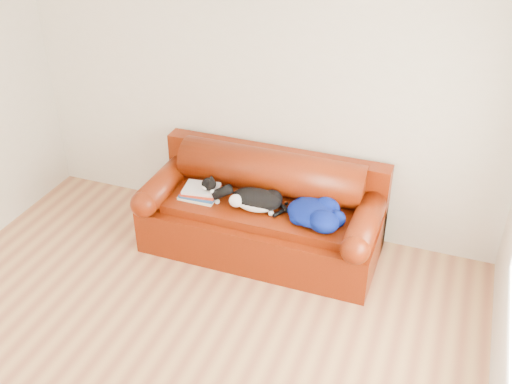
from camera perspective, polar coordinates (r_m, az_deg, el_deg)
ground at (r=4.63m, az=-8.64°, el=-15.28°), size 4.50×4.50×0.00m
room_shell at (r=3.56m, az=-8.88°, el=2.96°), size 4.52×4.02×2.61m
sofa_base at (r=5.42m, az=0.53°, el=-3.37°), size 2.10×0.90×0.50m
sofa_back at (r=5.45m, az=1.42°, el=0.63°), size 2.10×1.01×0.88m
book_stack at (r=5.36m, az=-5.31°, el=0.01°), size 0.33×0.27×0.10m
cat at (r=5.15m, az=-0.05°, el=-0.80°), size 0.65×0.38×0.23m
blanket at (r=5.05m, az=5.67°, el=-1.91°), size 0.58×0.60×0.17m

